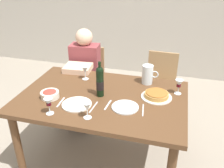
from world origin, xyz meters
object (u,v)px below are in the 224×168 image
object	(u,v)px
wine_glass_right_diner	(49,103)
baked_tart	(157,95)
diner_left	(83,76)
dinner_plate_right_setting	(77,104)
water_pitcher	(148,75)
wine_glass_spare	(85,70)
wine_bottle	(100,81)
wine_glass_centre	(87,107)
chair_right	(160,84)
wine_glass_left_diner	(179,84)
dinner_plate_left_setting	(125,107)
chair_left	(89,77)
salad_bowl	(50,94)
dining_table	(102,104)

from	to	relation	value
wine_glass_right_diner	baked_tart	bearing A→B (deg)	31.44
diner_left	dinner_plate_right_setting	bearing A→B (deg)	103.69
water_pitcher	wine_glass_spare	xyz separation A→B (m)	(-0.63, -0.08, 0.01)
dinner_plate_right_setting	wine_bottle	bearing A→B (deg)	55.62
wine_glass_centre	chair_right	world-z (taller)	wine_glass_centre
wine_glass_left_diner	wine_glass_right_diner	size ratio (longest dim) A/B	1.00
water_pitcher	wine_glass_spare	size ratio (longest dim) A/B	1.37
wine_glass_left_diner	wine_glass_right_diner	world-z (taller)	same
wine_bottle	chair_right	size ratio (longest dim) A/B	0.38
dinner_plate_left_setting	chair_right	distance (m)	1.11
wine_glass_centre	dinner_plate_left_setting	world-z (taller)	wine_glass_centre
wine_glass_spare	chair_left	xyz separation A→B (m)	(-0.19, 0.58, -0.36)
dinner_plate_left_setting	wine_glass_centre	bearing A→B (deg)	-138.92
wine_glass_spare	dinner_plate_left_setting	world-z (taller)	wine_glass_spare
wine_bottle	baked_tart	size ratio (longest dim) A/B	1.20
salad_bowl	dinner_plate_right_setting	bearing A→B (deg)	-10.83
baked_tart	wine_bottle	bearing A→B (deg)	-168.68
water_pitcher	salad_bowl	distance (m)	0.95
dining_table	salad_bowl	distance (m)	0.48
chair_left	chair_right	size ratio (longest dim) A/B	1.00
dining_table	wine_glass_right_diner	size ratio (longest dim) A/B	10.65
dining_table	wine_glass_right_diner	world-z (taller)	wine_glass_right_diner
wine_glass_centre	wine_glass_spare	size ratio (longest dim) A/B	0.96
wine_glass_centre	wine_glass_spare	distance (m)	0.70
dinner_plate_left_setting	wine_bottle	bearing A→B (deg)	151.55
wine_glass_spare	chair_left	size ratio (longest dim) A/B	0.16
wine_glass_spare	wine_glass_right_diner	bearing A→B (deg)	-94.01
wine_bottle	wine_glass_centre	xyz separation A→B (m)	(0.01, -0.36, -0.05)
salad_bowl	wine_glass_right_diner	distance (m)	0.27
dining_table	dinner_plate_left_setting	bearing A→B (deg)	-30.12
wine_bottle	chair_right	bearing A→B (deg)	62.72
chair_left	wine_bottle	bearing A→B (deg)	112.12
chair_right	dinner_plate_right_setting	bearing A→B (deg)	63.84
dining_table	dinner_plate_left_setting	xyz separation A→B (m)	(0.24, -0.14, 0.10)
diner_left	wine_glass_centre	bearing A→B (deg)	108.90
dinner_plate_left_setting	dinner_plate_right_setting	distance (m)	0.41
wine_bottle	water_pitcher	distance (m)	0.52
dinner_plate_left_setting	chair_left	world-z (taller)	chair_left
wine_glass_spare	chair_right	bearing A→B (deg)	41.07
dining_table	water_pitcher	distance (m)	0.54
dinner_plate_left_setting	baked_tart	bearing A→B (deg)	46.16
salad_bowl	wine_glass_left_diner	distance (m)	1.16
water_pitcher	salad_bowl	bearing A→B (deg)	-146.98
dining_table	dinner_plate_left_setting	distance (m)	0.30
dining_table	wine_bottle	bearing A→B (deg)	177.65
baked_tart	wine_glass_centre	bearing A→B (deg)	-136.37
wine_glass_spare	chair_right	distance (m)	1.03
wine_glass_right_diner	dinner_plate_left_setting	world-z (taller)	wine_glass_right_diner
dining_table	water_pitcher	xyz separation A→B (m)	(0.35, 0.36, 0.18)
salad_bowl	chair_left	world-z (taller)	chair_left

